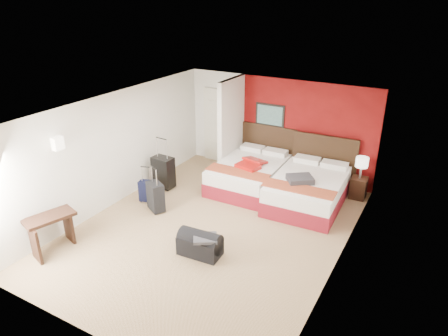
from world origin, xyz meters
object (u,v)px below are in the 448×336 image
Objects in this scene: bed_left at (249,175)px; duffel_bag at (200,245)px; suitcase_black at (163,173)px; suitcase_charcoal at (156,198)px; nightstand at (358,188)px; table_lamp at (361,168)px; desk at (52,233)px; red_suitcase_open at (251,164)px; suitcase_navy at (147,192)px; bed_right at (308,191)px.

bed_left reaches higher than duffel_bag.
suitcase_black is 1.15m from suitcase_charcoal.
suitcase_black is (-4.26, -1.78, 0.13)m from nightstand.
suitcase_charcoal is at bearing -144.85° from nightstand.
suitcase_charcoal reaches higher than nightstand.
suitcase_black is (-4.26, -1.78, -0.37)m from table_lamp.
suitcase_black is at bearing 147.92° from suitcase_charcoal.
desk is (-1.98, -4.19, 0.05)m from bed_left.
suitcase_charcoal is at bearing -112.40° from red_suitcase_open.
nightstand is 6.62m from desk.
suitcase_navy is at bearing -78.19° from suitcase_black.
table_lamp reaches higher than suitcase_navy.
bed_left is at bearing 88.22° from suitcase_charcoal.
nightstand is at bearing 57.95° from duffel_bag.
duffel_bag is at bearing -70.82° from red_suitcase_open.
suitcase_charcoal is 1.32× the size of suitcase_navy.
nightstand reaches higher than duffel_bag.
table_lamp is at bearing 31.28° from red_suitcase_open.
nightstand is 4.20m from duffel_bag.
desk is (-2.44, -1.22, 0.17)m from duffel_bag.
bed_left is 2.49m from suitcase_navy.
red_suitcase_open reaches higher than suitcase_navy.
nightstand reaches higher than suitcase_navy.
bed_right is 2.45× the size of desk.
bed_left is 2.81× the size of red_suitcase_open.
red_suitcase_open is 2.54m from nightstand.
red_suitcase_open is at bearing -162.56° from nightstand.
suitcase_black is 2.96m from duffel_bag.
bed_right is at bearing 10.59° from red_suitcase_open.
suitcase_charcoal is 0.50m from suitcase_navy.
suitcase_navy is (-3.21, -1.69, -0.08)m from bed_right.
table_lamp reaches higher than bed_left.
suitcase_charcoal reaches higher than bed_left.
bed_left is 2.09m from suitcase_black.
duffel_bag is at bearing -118.45° from table_lamp.
red_suitcase_open is 2.50m from table_lamp.
red_suitcase_open reaches higher than suitcase_charcoal.
bed_right is at bearing 66.26° from desk.
nightstand is at bearing 40.24° from bed_right.
suitcase_black is (-1.90, -0.96, -0.29)m from red_suitcase_open.
bed_left is at bearing -163.60° from table_lamp.
desk reaches higher than duffel_bag.
suitcase_black reaches higher than nightstand.
desk is at bearing -157.09° from duffel_bag.
bed_right is 1.34m from table_lamp.
red_suitcase_open reaches higher than bed_left.
suitcase_navy is at bearing -154.59° from bed_right.
suitcase_black reaches higher than red_suitcase_open.
duffel_bag is at bearing -82.01° from bed_left.
red_suitcase_open is 2.93m from duffel_bag.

